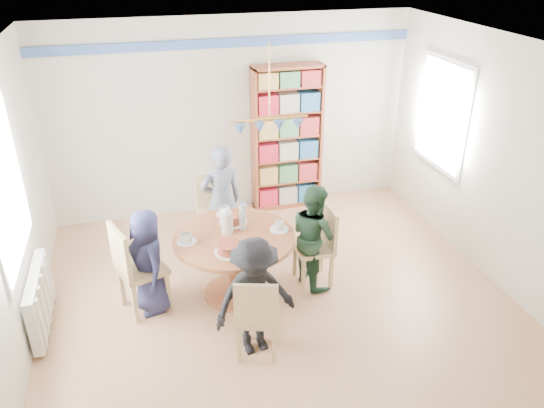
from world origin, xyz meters
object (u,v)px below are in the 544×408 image
object	(u,v)px
person_left	(148,262)
person_far	(222,201)
chair_near	(257,314)
chair_left	(133,265)
person_right	(314,236)
dining_table	(234,251)
person_near	(255,297)
bookshelf	(287,140)
radiator	(40,300)
chair_far	(216,208)
chair_right	(320,242)

from	to	relation	value
person_left	person_far	world-z (taller)	person_far
chair_near	person_far	distance (m)	1.95
chair_left	person_right	xyz separation A→B (m)	(1.96, 0.02, 0.05)
dining_table	chair_left	bearing A→B (deg)	-179.75
person_right	person_near	size ratio (longest dim) A/B	1.00
chair_left	person_left	distance (m)	0.16
chair_near	person_far	xyz separation A→B (m)	(0.03, 1.94, 0.22)
person_far	bookshelf	xyz separation A→B (m)	(1.13, 1.06, 0.30)
radiator	chair_far	size ratio (longest dim) A/B	1.02
chair_near	person_near	world-z (taller)	person_near
chair_left	chair_right	world-z (taller)	chair_left
person_right	person_near	distance (m)	1.28
person_far	bookshelf	bearing A→B (deg)	-148.01
chair_far	person_left	distance (m)	1.40
bookshelf	chair_right	bearing A→B (deg)	-95.27
chair_near	person_near	xyz separation A→B (m)	(0.01, 0.10, 0.12)
person_far	person_near	distance (m)	1.84
chair_left	chair_far	bearing A→B (deg)	46.11
bookshelf	chair_far	bearing A→B (deg)	-142.53
chair_left	person_right	bearing A→B (deg)	0.54
dining_table	person_far	world-z (taller)	person_far
chair_left	chair_far	size ratio (longest dim) A/B	1.04
dining_table	chair_near	size ratio (longest dim) A/B	1.45
chair_right	person_far	bearing A→B (deg)	136.71
dining_table	person_far	bearing A→B (deg)	87.97
radiator	person_far	xyz separation A→B (m)	(2.02, 0.98, 0.36)
chair_far	person_near	xyz separation A→B (m)	(0.02, -1.99, 0.07)
chair_left	chair_far	world-z (taller)	chair_left
chair_near	bookshelf	bearing A→B (deg)	68.80
person_near	radiator	bearing A→B (deg)	146.61
person_far	bookshelf	distance (m)	1.58
dining_table	chair_far	xyz separation A→B (m)	(-0.01, 1.08, -0.02)
chair_far	bookshelf	world-z (taller)	bookshelf
radiator	person_left	xyz separation A→B (m)	(1.08, 0.05, 0.23)
person_right	bookshelf	distance (m)	2.03
chair_far	person_near	distance (m)	1.99
person_left	chair_left	bearing A→B (deg)	-107.11
radiator	dining_table	bearing A→B (deg)	1.63
radiator	bookshelf	size ratio (longest dim) A/B	0.49
person_far	dining_table	bearing A→B (deg)	76.95
person_far	chair_right	bearing A→B (deg)	125.68
chair_near	bookshelf	size ratio (longest dim) A/B	0.43
chair_left	person_far	xyz separation A→B (m)	(1.09, 0.93, 0.15)
chair_far	chair_near	distance (m)	2.09
chair_far	chair_right	bearing A→B (deg)	-46.38
radiator	chair_near	size ratio (longest dim) A/B	1.12
person_near	person_right	bearing A→B (deg)	35.77
dining_table	chair_near	xyz separation A→B (m)	(0.00, -1.01, -0.06)
person_right	chair_right	bearing A→B (deg)	-93.66
chair_left	chair_right	xyz separation A→B (m)	(2.04, 0.03, -0.06)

